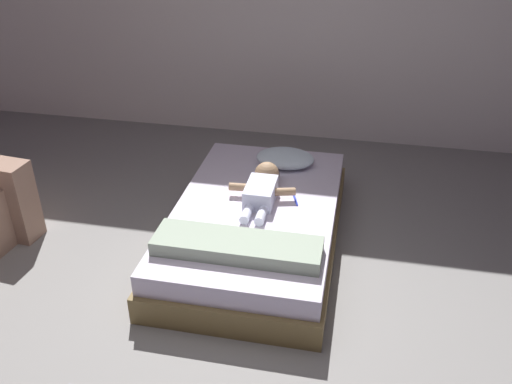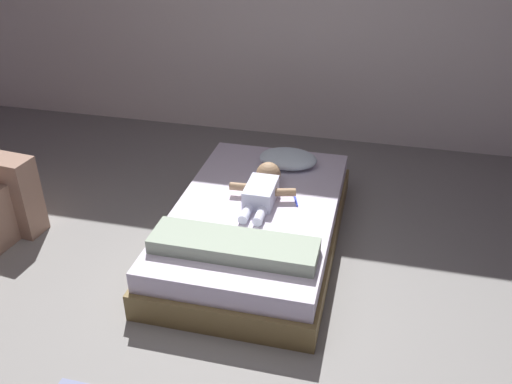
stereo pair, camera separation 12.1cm
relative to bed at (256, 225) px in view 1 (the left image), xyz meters
name	(u,v)px [view 1 (the left image)]	position (x,y,z in m)	size (l,w,h in m)	color
ground_plane	(216,349)	(-0.02, -1.03, -0.16)	(8.00, 8.00, 0.00)	gray
bed	(256,225)	(0.00, 0.00, 0.00)	(1.12, 1.88, 0.32)	brown
pillow	(285,158)	(0.10, 0.62, 0.23)	(0.45, 0.31, 0.12)	silver
baby	(263,187)	(0.02, 0.12, 0.24)	(0.47, 0.63, 0.18)	white
toothbrush	(295,199)	(0.25, 0.12, 0.17)	(0.06, 0.15, 0.02)	blue
blanket	(237,246)	(0.00, -0.56, 0.21)	(1.01, 0.28, 0.09)	#9AAB95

